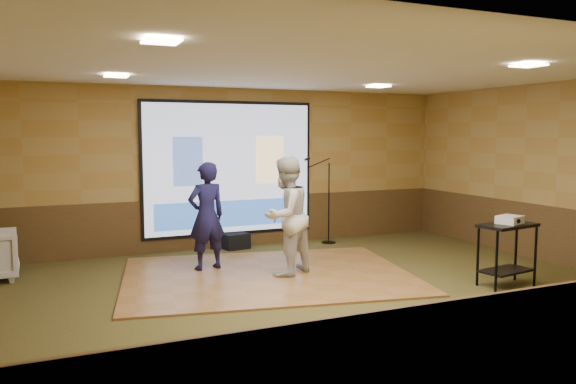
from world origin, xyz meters
name	(u,v)px	position (x,y,z in m)	size (l,w,h in m)	color
ground	(309,294)	(0.00, 0.00, 0.00)	(9.00, 9.00, 0.00)	#2D3A1A
room_shell	(310,138)	(0.00, 0.00, 2.09)	(9.04, 7.04, 3.02)	#A38544
wainscot_back	(230,222)	(0.00, 3.48, 0.47)	(9.00, 0.04, 0.95)	#4D2F19
wainscot_front	(505,351)	(0.00, -3.48, 0.47)	(9.00, 0.04, 0.95)	#4D2F19
wainscot_right	(552,235)	(4.48, 0.00, 0.47)	(0.04, 7.00, 0.95)	#4D2F19
projector_screen	(230,170)	(0.00, 3.44, 1.47)	(3.32, 0.06, 2.52)	black
downlight_nw	(116,76)	(-2.20, 1.80, 2.97)	(0.32, 0.32, 0.02)	beige
downlight_ne	(378,86)	(2.20, 1.80, 2.97)	(0.32, 0.32, 0.02)	beige
downlight_sw	(161,41)	(-2.20, -1.50, 2.97)	(0.32, 0.32, 0.02)	beige
downlight_se	(528,65)	(2.20, -1.50, 2.97)	(0.32, 0.32, 0.02)	beige
dance_floor	(268,275)	(-0.15, 1.11, 0.02)	(4.26, 3.25, 0.03)	#946336
player_left	(207,216)	(-0.91, 1.81, 0.87)	(0.61, 0.40, 1.69)	#16143F
player_right	(286,216)	(0.09, 1.00, 0.92)	(0.87, 0.68, 1.78)	beige
av_table	(507,243)	(2.73, -0.75, 0.61)	(0.85, 0.45, 0.89)	black
projector	(510,220)	(2.77, -0.75, 0.95)	(0.33, 0.28, 0.11)	white
mic_stand	(326,218)	(1.85, 3.06, 0.49)	(0.67, 0.27, 1.71)	black
duffel_bag	(236,241)	(0.05, 3.25, 0.14)	(0.46, 0.31, 0.29)	black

